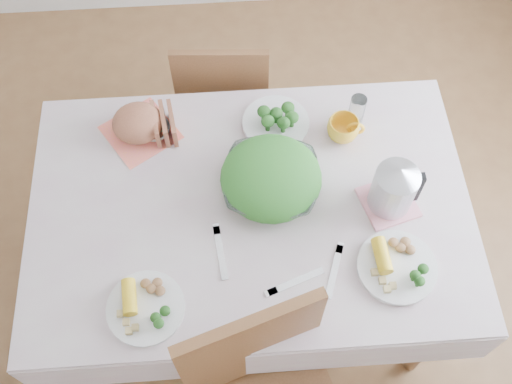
{
  "coord_description": "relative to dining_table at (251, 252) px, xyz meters",
  "views": [
    {
      "loc": [
        -0.05,
        -0.96,
        2.55
      ],
      "look_at": [
        0.02,
        0.02,
        0.82
      ],
      "focal_mm": 42.0,
      "sensor_mm": 36.0,
      "label": 1
    }
  ],
  "objects": [
    {
      "name": "knife",
      "position": [
        0.13,
        -0.28,
        0.39
      ],
      "size": [
        0.19,
        0.09,
        0.0
      ],
      "primitive_type": "cube",
      "rotation": [
        0.0,
        0.0,
        1.92
      ],
      "color": "silver",
      "rests_on": "tablecloth"
    },
    {
      "name": "tablecloth",
      "position": [
        0.0,
        0.0,
        0.38
      ],
      "size": [
        1.5,
        1.0,
        0.01
      ],
      "primitive_type": "cube",
      "color": "beige",
      "rests_on": "dining_table"
    },
    {
      "name": "fork_right",
      "position": [
        0.25,
        -0.26,
        0.39
      ],
      "size": [
        0.09,
        0.19,
        0.0
      ],
      "primitive_type": "cube",
      "rotation": [
        0.0,
        0.0,
        -0.35
      ],
      "color": "silver",
      "rests_on": "tablecloth"
    },
    {
      "name": "fork_left",
      "position": [
        -0.11,
        -0.17,
        0.39
      ],
      "size": [
        0.04,
        0.19,
        0.0
      ],
      "primitive_type": "cube",
      "rotation": [
        0.0,
        0.0,
        0.12
      ],
      "color": "silver",
      "rests_on": "tablecloth"
    },
    {
      "name": "salad_bowl",
      "position": [
        0.07,
        0.07,
        0.43
      ],
      "size": [
        0.37,
        0.37,
        0.08
      ],
      "primitive_type": "imported",
      "rotation": [
        0.0,
        0.0,
        -0.15
      ],
      "color": "white",
      "rests_on": "tablecloth"
    },
    {
      "name": "pink_tray",
      "position": [
        0.47,
        -0.02,
        0.4
      ],
      "size": [
        0.21,
        0.21,
        0.01
      ],
      "primitive_type": "cube",
      "rotation": [
        0.0,
        0.0,
        0.28
      ],
      "color": "pink",
      "rests_on": "tablecloth"
    },
    {
      "name": "chair_far",
      "position": [
        -0.07,
        0.77,
        0.09
      ],
      "size": [
        0.42,
        0.42,
        0.88
      ],
      "primitive_type": "cube",
      "rotation": [
        0.0,
        0.0,
        3.08
      ],
      "color": "brown",
      "rests_on": "floor"
    },
    {
      "name": "dining_table",
      "position": [
        0.0,
        0.0,
        0.0
      ],
      "size": [
        1.4,
        0.9,
        0.75
      ],
      "primitive_type": "cube",
      "color": "brown",
      "rests_on": "floor"
    },
    {
      "name": "glass_tumbler",
      "position": [
        0.41,
        0.34,
        0.45
      ],
      "size": [
        0.06,
        0.06,
        0.11
      ],
      "primitive_type": "cylinder",
      "rotation": [
        0.0,
        0.0,
        -0.02
      ],
      "color": "white",
      "rests_on": "tablecloth"
    },
    {
      "name": "broccoli_plate",
      "position": [
        0.11,
        0.33,
        0.4
      ],
      "size": [
        0.28,
        0.28,
        0.02
      ],
      "primitive_type": "cylinder",
      "rotation": [
        0.0,
        0.0,
        0.16
      ],
      "color": "beige",
      "rests_on": "tablecloth"
    },
    {
      "name": "floor",
      "position": [
        0.0,
        0.0,
        -0.38
      ],
      "size": [
        3.6,
        3.6,
        0.0
      ],
      "primitive_type": "plane",
      "color": "brown",
      "rests_on": "ground"
    },
    {
      "name": "yellow_mug",
      "position": [
        0.35,
        0.26,
        0.43
      ],
      "size": [
        0.13,
        0.13,
        0.09
      ],
      "primitive_type": "imported",
      "rotation": [
        0.0,
        0.0,
        -0.19
      ],
      "color": "yellow",
      "rests_on": "tablecloth"
    },
    {
      "name": "dinner_plate_right",
      "position": [
        0.45,
        -0.26,
        0.4
      ],
      "size": [
        0.32,
        0.32,
        0.02
      ],
      "primitive_type": "cylinder",
      "rotation": [
        0.0,
        0.0,
        -0.28
      ],
      "color": "white",
      "rests_on": "tablecloth"
    },
    {
      "name": "bread_loaf",
      "position": [
        -0.38,
        0.33,
        0.45
      ],
      "size": [
        0.23,
        0.22,
        0.11
      ],
      "primitive_type": "ellipsoid",
      "rotation": [
        0.0,
        0.0,
        -0.32
      ],
      "color": "brown",
      "rests_on": "napkin"
    },
    {
      "name": "fruit_bowl",
      "position": [
        -0.33,
        0.33,
        0.4
      ],
      "size": [
        0.15,
        0.15,
        0.04
      ],
      "primitive_type": "imported",
      "rotation": [
        0.0,
        0.0,
        0.34
      ],
      "color": "white",
      "rests_on": "tablecloth"
    },
    {
      "name": "dinner_plate_left",
      "position": [
        -0.35,
        -0.34,
        0.4
      ],
      "size": [
        0.3,
        0.3,
        0.02
      ],
      "primitive_type": "cylinder",
      "rotation": [
        0.0,
        0.0,
        -0.25
      ],
      "color": "white",
      "rests_on": "tablecloth"
    },
    {
      "name": "napkin",
      "position": [
        -0.38,
        0.33,
        0.39
      ],
      "size": [
        0.32,
        0.32,
        0.0
      ],
      "primitive_type": "cube",
      "rotation": [
        0.0,
        0.0,
        0.58
      ],
      "color": "#FE7761",
      "rests_on": "tablecloth"
    },
    {
      "name": "electric_kettle",
      "position": [
        0.47,
        -0.02,
        0.51
      ],
      "size": [
        0.18,
        0.18,
        0.2
      ],
      "primitive_type": "cylinder",
      "rotation": [
        0.0,
        0.0,
        -0.27
      ],
      "color": "#B2B5BA",
      "rests_on": "pink_tray"
    }
  ]
}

